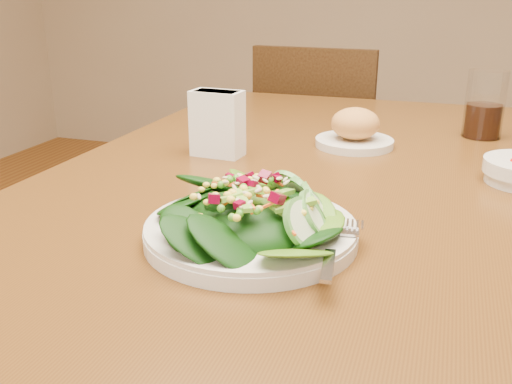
# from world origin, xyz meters

# --- Properties ---
(dining_table) EXTENTS (0.90, 1.40, 0.75)m
(dining_table) POSITION_xyz_m (0.00, 0.00, 0.65)
(dining_table) COLOR #543111
(dining_table) RESTS_ON ground_plane
(chair_far) EXTENTS (0.43, 0.43, 0.87)m
(chair_far) POSITION_xyz_m (-0.20, 0.93, 0.46)
(chair_far) COLOR #37220E
(chair_far) RESTS_ON ground_plane
(salad_plate) EXTENTS (0.27, 0.26, 0.08)m
(salad_plate) POSITION_xyz_m (-0.01, -0.29, 0.78)
(salad_plate) COLOR silver
(salad_plate) RESTS_ON dining_table
(bread_plate) EXTENTS (0.15, 0.15, 0.08)m
(bread_plate) POSITION_xyz_m (0.03, 0.19, 0.78)
(bread_plate) COLOR silver
(bread_plate) RESTS_ON dining_table
(drinking_glass) EXTENTS (0.08, 0.08, 0.14)m
(drinking_glass) POSITION_xyz_m (0.27, 0.35, 0.81)
(drinking_glass) COLOR silver
(drinking_glass) RESTS_ON dining_table
(napkin_holder) EXTENTS (0.10, 0.06, 0.12)m
(napkin_holder) POSITION_xyz_m (-0.20, 0.04, 0.81)
(napkin_holder) COLOR white
(napkin_holder) RESTS_ON dining_table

